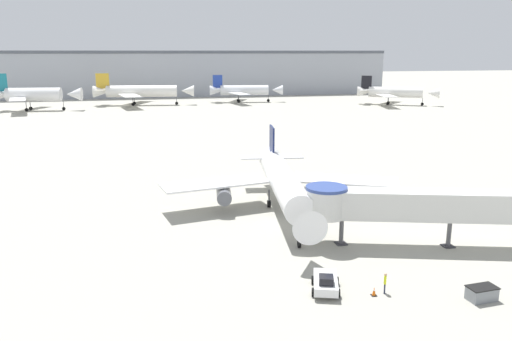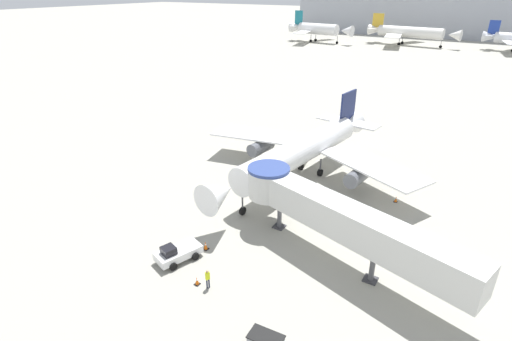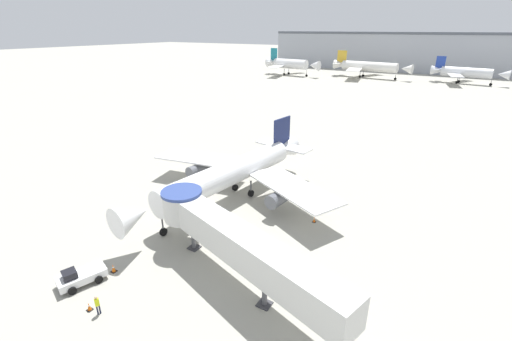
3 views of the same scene
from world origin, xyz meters
name	(u,v)px [view 1 (image 1 of 3)]	position (x,y,z in m)	size (l,w,h in m)	color
ground_plane	(284,225)	(0.00, 0.00, 0.00)	(800.00, 800.00, 0.00)	#9E9B8E
main_airplane	(283,182)	(1.13, 4.75, 3.74)	(29.72, 30.13, 8.78)	white
jet_bridge	(405,204)	(9.85, -8.20, 4.29)	(21.84, 9.02, 5.97)	silver
pushback_tug_white	(326,282)	(-1.00, -15.71, 0.74)	(3.04, 4.35, 1.65)	silver
service_container_gray	(482,293)	(10.33, -19.79, 0.56)	(2.40, 1.51, 1.12)	gray
traffic_cone_starboard_wing	(371,203)	(12.62, 4.72, 0.33)	(0.42, 0.42, 0.69)	black
traffic_cone_apron_front	(374,291)	(2.48, -17.31, 0.35)	(0.44, 0.44, 0.73)	black
traffic_cone_near_nose	(328,272)	(0.14, -13.23, 0.39)	(0.49, 0.49, 0.81)	black
ground_crew_marshaller	(385,282)	(3.47, -17.15, 1.00)	(0.33, 0.39, 1.74)	#1E2338
background_jet_blue_tail	(243,90)	(22.37, 137.00, 4.50)	(27.98, 28.06, 10.24)	silver
background_jet_teal_tail	(33,95)	(-49.69, 124.15, 5.24)	(28.61, 29.32, 12.01)	white
background_jet_black_tail	(394,92)	(73.62, 115.54, 4.52)	(26.74, 27.19, 10.28)	white
background_jet_gold_tail	(140,91)	(-15.81, 134.41, 4.96)	(35.72, 34.01, 11.33)	white
terminal_building	(194,73)	(7.90, 175.00, 9.61)	(169.14, 25.27, 19.19)	#999EA8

